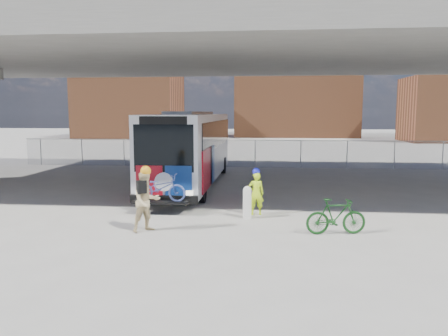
# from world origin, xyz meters

# --- Properties ---
(ground) EXTENTS (160.00, 160.00, 0.00)m
(ground) POSITION_xyz_m (0.00, 0.00, 0.00)
(ground) COLOR #9E9991
(ground) RESTS_ON ground
(bus) EXTENTS (2.67, 13.00, 3.69)m
(bus) POSITION_xyz_m (-2.00, 4.64, 2.11)
(bus) COLOR silver
(bus) RESTS_ON ground
(overpass) EXTENTS (40.00, 16.00, 7.95)m
(overpass) POSITION_xyz_m (0.00, 4.00, 6.54)
(overpass) COLOR #605E59
(overpass) RESTS_ON ground
(chainlink_fence) EXTENTS (30.00, 0.06, 30.00)m
(chainlink_fence) POSITION_xyz_m (0.00, 12.00, 1.42)
(chainlink_fence) COLOR gray
(chainlink_fence) RESTS_ON ground
(brick_buildings) EXTENTS (54.00, 22.00, 12.00)m
(brick_buildings) POSITION_xyz_m (1.23, 48.23, 5.42)
(brick_buildings) COLOR brown
(brick_buildings) RESTS_ON ground
(smokestack) EXTENTS (2.20, 2.20, 25.00)m
(smokestack) POSITION_xyz_m (14.00, 55.00, 12.50)
(smokestack) COLOR brown
(smokestack) RESTS_ON ground
(bollard) EXTENTS (0.29, 0.29, 1.13)m
(bollard) POSITION_xyz_m (1.12, -2.23, 0.60)
(bollard) COLOR white
(bollard) RESTS_ON ground
(cyclist_hivis) EXTENTS (0.62, 0.45, 1.70)m
(cyclist_hivis) POSITION_xyz_m (1.41, -1.67, 0.82)
(cyclist_hivis) COLOR #CBF71A
(cyclist_hivis) RESTS_ON ground
(cyclist_tan) EXTENTS (1.14, 1.13, 2.04)m
(cyclist_tan) POSITION_xyz_m (-1.88, -4.21, 0.96)
(cyclist_tan) COLOR #CFB785
(cyclist_tan) RESTS_ON ground
(bike_parked) EXTENTS (1.88, 0.80, 1.10)m
(bike_parked) POSITION_xyz_m (3.87, -3.98, 0.55)
(bike_parked) COLOR #144016
(bike_parked) RESTS_ON ground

